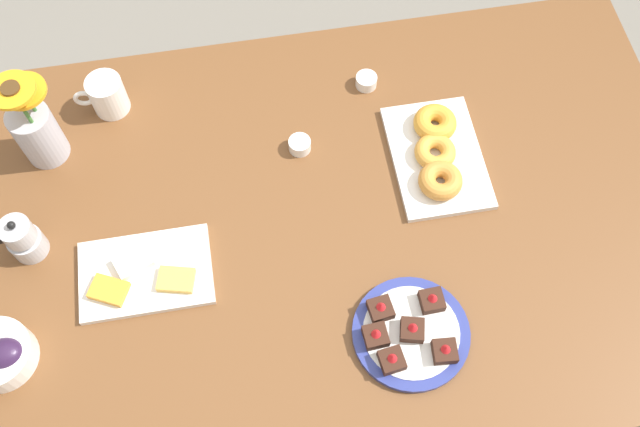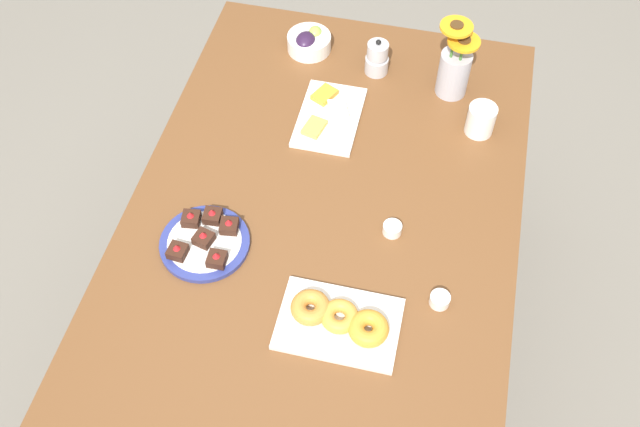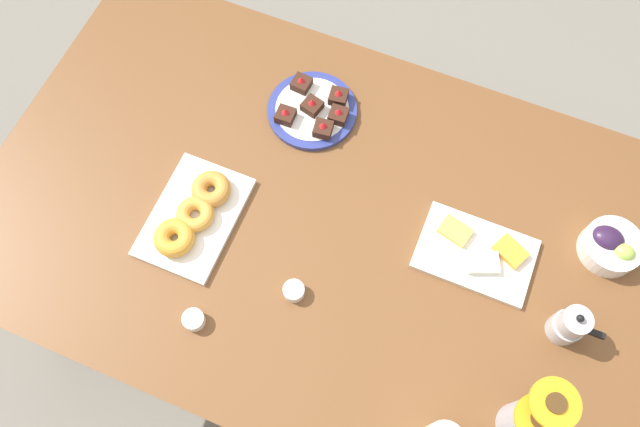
% 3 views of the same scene
% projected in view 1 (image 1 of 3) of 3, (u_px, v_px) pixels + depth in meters
% --- Properties ---
extents(ground_plane, '(6.00, 6.00, 0.00)m').
position_uv_depth(ground_plane, '(320.00, 330.00, 2.13)').
color(ground_plane, slate).
extents(dining_table, '(1.60, 1.00, 0.74)m').
position_uv_depth(dining_table, '(320.00, 239.00, 1.54)').
color(dining_table, brown).
rests_on(dining_table, ground_plane).
extents(coffee_mug, '(0.11, 0.08, 0.09)m').
position_uv_depth(coffee_mug, '(107.00, 95.00, 1.55)').
color(coffee_mug, white).
rests_on(coffee_mug, dining_table).
extents(cheese_platter, '(0.26, 0.17, 0.03)m').
position_uv_depth(cheese_platter, '(144.00, 274.00, 1.40)').
color(cheese_platter, white).
rests_on(cheese_platter, dining_table).
extents(croissant_platter, '(0.19, 0.28, 0.05)m').
position_uv_depth(croissant_platter, '(437.00, 154.00, 1.51)').
color(croissant_platter, white).
rests_on(croissant_platter, dining_table).
extents(jam_cup_honey, '(0.05, 0.05, 0.03)m').
position_uv_depth(jam_cup_honey, '(300.00, 145.00, 1.53)').
color(jam_cup_honey, white).
rests_on(jam_cup_honey, dining_table).
extents(jam_cup_berry, '(0.05, 0.05, 0.03)m').
position_uv_depth(jam_cup_berry, '(366.00, 81.00, 1.61)').
color(jam_cup_berry, white).
rests_on(jam_cup_berry, dining_table).
extents(dessert_plate, '(0.22, 0.22, 0.05)m').
position_uv_depth(dessert_plate, '(410.00, 333.00, 1.35)').
color(dessert_plate, navy).
rests_on(dessert_plate, dining_table).
extents(flower_vase, '(0.11, 0.12, 0.25)m').
position_uv_depth(flower_vase, '(36.00, 130.00, 1.46)').
color(flower_vase, '#B2B2BC').
rests_on(flower_vase, dining_table).
extents(moka_pot, '(0.11, 0.07, 0.12)m').
position_uv_depth(moka_pot, '(23.00, 239.00, 1.39)').
color(moka_pot, '#B7B7BC').
rests_on(moka_pot, dining_table).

